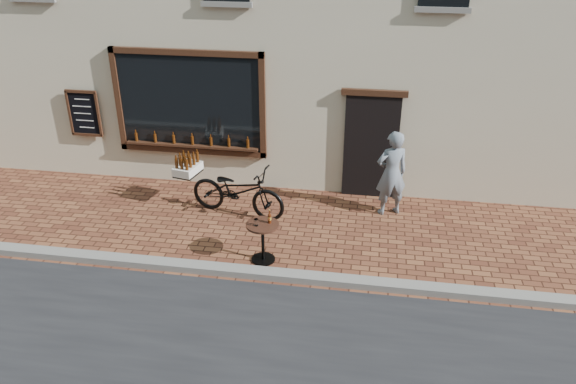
# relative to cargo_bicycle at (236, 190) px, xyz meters

# --- Properties ---
(ground) EXTENTS (90.00, 90.00, 0.00)m
(ground) POSITION_rel_cargo_bicycle_xyz_m (0.66, -2.22, -0.53)
(ground) COLOR #54291B
(ground) RESTS_ON ground
(kerb) EXTENTS (90.00, 0.25, 0.12)m
(kerb) POSITION_rel_cargo_bicycle_xyz_m (0.66, -2.02, -0.47)
(kerb) COLOR slate
(kerb) RESTS_ON ground
(cargo_bicycle) EXTENTS (2.37, 1.10, 1.11)m
(cargo_bicycle) POSITION_rel_cargo_bicycle_xyz_m (0.00, 0.00, 0.00)
(cargo_bicycle) COLOR black
(cargo_bicycle) RESTS_ON ground
(bistro_table) EXTENTS (0.57, 0.57, 0.97)m
(bistro_table) POSITION_rel_cargo_bicycle_xyz_m (0.85, -1.53, -0.01)
(bistro_table) COLOR black
(bistro_table) RESTS_ON ground
(pedestrian) EXTENTS (0.75, 0.63, 1.74)m
(pedestrian) POSITION_rel_cargo_bicycle_xyz_m (3.00, 0.53, 0.34)
(pedestrian) COLOR slate
(pedestrian) RESTS_ON ground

